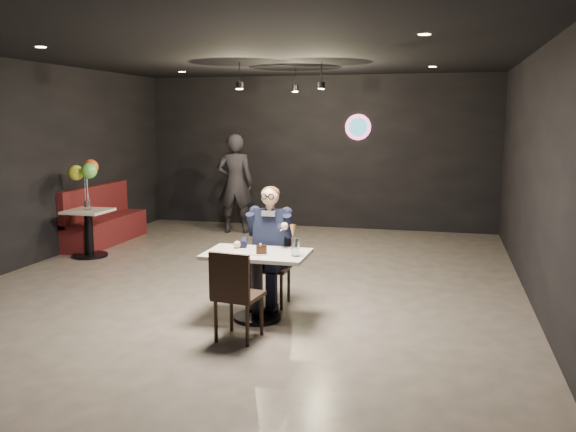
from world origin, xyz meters
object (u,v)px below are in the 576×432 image
(chair_far, at_px, (271,266))
(balloon_vase, at_px, (88,205))
(seated_man, at_px, (271,245))
(main_table, at_px, (257,286))
(passerby, at_px, (235,184))
(chair_near, at_px, (239,294))
(sundae_glass, at_px, (295,247))
(side_table, at_px, (89,232))
(booth_bench, at_px, (106,215))

(chair_far, bearing_deg, balloon_vase, 153.80)
(seated_man, bearing_deg, main_table, -90.00)
(passerby, bearing_deg, chair_near, 99.17)
(seated_man, relative_size, balloon_vase, 9.24)
(sundae_glass, bearing_deg, passerby, 115.90)
(seated_man, distance_m, sundae_glass, 0.78)
(sundae_glass, height_order, side_table, sundae_glass)
(chair_near, height_order, booth_bench, booth_bench)
(chair_near, height_order, passerby, passerby)
(sundae_glass, distance_m, side_table, 4.59)
(balloon_vase, bearing_deg, main_table, -33.03)
(balloon_vase, xyz_separation_m, passerby, (1.57, 2.52, 0.11))
(chair_far, height_order, passerby, passerby)
(chair_far, xyz_separation_m, side_table, (-3.48, 1.71, -0.07))
(chair_far, distance_m, booth_bench, 4.65)
(chair_near, bearing_deg, passerby, 116.47)
(main_table, height_order, passerby, passerby)
(main_table, bearing_deg, sundae_glass, -9.40)
(sundae_glass, distance_m, passerby, 5.40)
(side_table, bearing_deg, seated_man, -26.20)
(seated_man, xyz_separation_m, sundae_glass, (0.44, -0.62, 0.12))
(booth_bench, xyz_separation_m, balloon_vase, (0.30, -1.00, 0.32))
(chair_near, distance_m, passerby, 5.74)
(side_table, relative_size, balloon_vase, 5.06)
(sundae_glass, bearing_deg, main_table, 170.60)
(sundae_glass, bearing_deg, chair_near, -129.64)
(balloon_vase, bearing_deg, seated_man, -26.20)
(main_table, distance_m, chair_far, 0.56)
(booth_bench, bearing_deg, seated_man, -35.66)
(seated_man, xyz_separation_m, passerby, (-1.91, 4.23, 0.22))
(booth_bench, xyz_separation_m, passerby, (1.87, 1.52, 0.44))
(seated_man, bearing_deg, chair_far, 0.00)
(booth_bench, xyz_separation_m, side_table, (0.30, -1.00, -0.11))
(main_table, relative_size, seated_man, 0.76)
(chair_near, bearing_deg, main_table, 96.92)
(side_table, height_order, passerby, passerby)
(passerby, bearing_deg, seated_man, 103.96)
(sundae_glass, bearing_deg, seated_man, 125.43)
(side_table, xyz_separation_m, balloon_vase, (0.00, 0.00, 0.43))
(chair_near, bearing_deg, chair_far, 96.92)
(sundae_glass, height_order, passerby, passerby)
(side_table, distance_m, passerby, 3.02)
(sundae_glass, xyz_separation_m, side_table, (-3.92, 2.33, -0.45))
(chair_near, xyz_separation_m, side_table, (-3.48, 2.87, -0.07))
(seated_man, bearing_deg, booth_bench, 144.34)
(sundae_glass, bearing_deg, chair_far, 125.43)
(sundae_glass, relative_size, balloon_vase, 1.21)
(main_table, distance_m, sundae_glass, 0.65)
(side_table, height_order, balloon_vase, balloon_vase)
(main_table, relative_size, booth_bench, 0.55)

